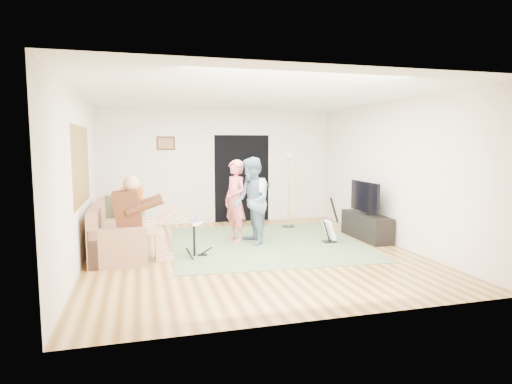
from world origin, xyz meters
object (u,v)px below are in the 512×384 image
guitar_spare (330,230)px  torchiere_lamp (289,177)px  drum_kit (194,240)px  dining_chair (130,221)px  tv_cabinet (366,226)px  television (365,197)px  guitarist (252,201)px  singer (235,201)px  sofa (115,236)px

guitar_spare → torchiere_lamp: bearing=98.6°
drum_kit → torchiere_lamp: 3.22m
drum_kit → dining_chair: dining_chair is taller
tv_cabinet → television: television is taller
guitarist → tv_cabinet: 2.41m
drum_kit → singer: size_ratio=0.42×
dining_chair → singer: bearing=-3.0°
television → sofa: bearing=178.2°
singer → guitarist: 0.40m
guitarist → tv_cabinet: (2.34, -0.13, -0.57)m
singer → guitarist: bearing=19.5°
guitarist → television: 2.29m
sofa → dining_chair: size_ratio=2.07×
drum_kit → tv_cabinet: bearing=8.2°
singer → tv_cabinet: bearing=61.4°
singer → dining_chair: size_ratio=1.54×
dining_chair → tv_cabinet: bearing=3.0°
sofa → dining_chair: 1.06m
singer → guitar_spare: 1.89m
torchiere_lamp → television: bearing=-54.4°
sofa → torchiere_lamp: bearing=20.1°
singer → guitarist: (0.25, -0.31, 0.03)m
drum_kit → guitar_spare: 2.66m
singer → tv_cabinet: 2.68m
tv_cabinet → singer: bearing=170.3°
guitar_spare → drum_kit: bearing=-172.3°
singer → guitarist: size_ratio=0.96×
torchiere_lamp → sofa: bearing=-159.9°
singer → tv_cabinet: size_ratio=1.13×
guitarist → torchiere_lamp: 1.86m
sofa → guitar_spare: bearing=-4.3°
guitarist → guitar_spare: size_ratio=1.88×
sofa → drum_kit: bearing=-26.6°
sofa → guitarist: size_ratio=1.29×
sofa → singer: singer is taller
sofa → television: 4.78m
sofa → drum_kit: 1.45m
drum_kit → guitarist: size_ratio=0.40×
guitar_spare → singer: bearing=161.0°
torchiere_lamp → guitar_spare: bearing=-81.4°
torchiere_lamp → television: size_ratio=1.65×
guitarist → torchiere_lamp: torchiere_lamp is taller
guitar_spare → television: television is taller
tv_cabinet → dining_chair: bearing=165.5°
sofa → guitarist: bearing=-0.4°
singer → guitar_spare: bearing=52.1°
drum_kit → dining_chair: (-1.07, 1.69, 0.08)m
sofa → torchiere_lamp: torchiere_lamp is taller
drum_kit → television: 3.53m
tv_cabinet → television: size_ratio=1.38×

